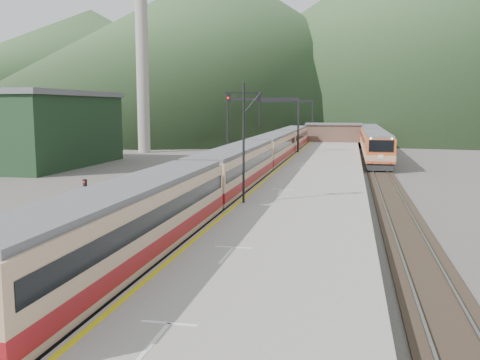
# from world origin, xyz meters

# --- Properties ---
(ground) EXTENTS (400.00, 400.00, 0.00)m
(ground) POSITION_xyz_m (0.00, 0.00, 0.00)
(ground) COLOR #47423D
(ground) RESTS_ON ground
(track_main) EXTENTS (2.60, 200.00, 0.23)m
(track_main) POSITION_xyz_m (0.00, 40.00, 0.07)
(track_main) COLOR black
(track_main) RESTS_ON ground
(track_far) EXTENTS (2.60, 200.00, 0.23)m
(track_far) POSITION_xyz_m (-5.00, 40.00, 0.07)
(track_far) COLOR black
(track_far) RESTS_ON ground
(track_second) EXTENTS (2.60, 200.00, 0.23)m
(track_second) POSITION_xyz_m (11.50, 40.00, 0.07)
(track_second) COLOR black
(track_second) RESTS_ON ground
(platform) EXTENTS (8.00, 100.00, 1.00)m
(platform) POSITION_xyz_m (5.60, 38.00, 0.50)
(platform) COLOR gray
(platform) RESTS_ON ground
(gantry_near) EXTENTS (9.55, 0.25, 8.00)m
(gantry_near) POSITION_xyz_m (-2.85, 55.00, 5.59)
(gantry_near) COLOR black
(gantry_near) RESTS_ON ground
(gantry_far) EXTENTS (9.55, 0.25, 8.00)m
(gantry_far) POSITION_xyz_m (-2.85, 80.00, 5.59)
(gantry_far) COLOR black
(gantry_far) RESTS_ON ground
(warehouse) EXTENTS (14.50, 20.50, 8.60)m
(warehouse) POSITION_xyz_m (-28.00, 42.00, 4.32)
(warehouse) COLOR black
(warehouse) RESTS_ON ground
(smokestack) EXTENTS (1.80, 1.80, 30.00)m
(smokestack) POSITION_xyz_m (-22.00, 62.00, 15.00)
(smokestack) COLOR #9E998E
(smokestack) RESTS_ON ground
(station_shed) EXTENTS (9.40, 4.40, 3.10)m
(station_shed) POSITION_xyz_m (5.60, 78.00, 2.57)
(station_shed) COLOR brown
(station_shed) RESTS_ON platform
(hill_a) EXTENTS (180.00, 180.00, 60.00)m
(hill_a) POSITION_xyz_m (-40.00, 190.00, 30.00)
(hill_a) COLOR #2F4C27
(hill_a) RESTS_ON ground
(hill_b) EXTENTS (220.00, 220.00, 75.00)m
(hill_b) POSITION_xyz_m (30.00, 230.00, 37.50)
(hill_b) COLOR #2F4C27
(hill_b) RESTS_ON ground
(hill_d) EXTENTS (200.00, 200.00, 55.00)m
(hill_d) POSITION_xyz_m (-120.00, 240.00, 27.50)
(hill_d) COLOR #2F4C27
(hill_d) RESTS_ON ground
(main_train) EXTENTS (2.89, 79.15, 3.52)m
(main_train) POSITION_xyz_m (0.00, 35.23, 1.99)
(main_train) COLOR tan
(main_train) RESTS_ON track_main
(second_train) EXTENTS (3.00, 61.56, 3.66)m
(second_train) POSITION_xyz_m (11.50, 73.22, 2.06)
(second_train) COLOR #CC5626
(second_train) RESTS_ON track_second
(signal_mast) EXTENTS (2.09, 0.86, 7.17)m
(signal_mast) POSITION_xyz_m (2.16, 17.53, 5.37)
(signal_mast) COLOR black
(signal_mast) RESTS_ON platform
(short_signal_a) EXTENTS (0.22, 0.16, 2.27)m
(short_signal_a) POSITION_xyz_m (-2.98, 2.50, 1.46)
(short_signal_a) COLOR black
(short_signal_a) RESTS_ON ground
(short_signal_b) EXTENTS (0.26, 0.22, 2.27)m
(short_signal_b) POSITION_xyz_m (-3.17, 31.97, 1.46)
(short_signal_b) COLOR black
(short_signal_b) RESTS_ON ground
(short_signal_c) EXTENTS (0.27, 0.24, 2.27)m
(short_signal_c) POSITION_xyz_m (-7.81, 16.67, 1.46)
(short_signal_c) COLOR black
(short_signal_c) RESTS_ON ground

